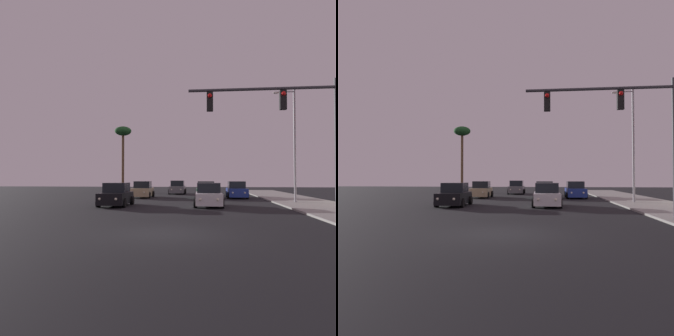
# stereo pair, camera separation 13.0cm
# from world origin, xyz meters

# --- Properties ---
(ground_plane) EXTENTS (120.00, 120.00, 0.00)m
(ground_plane) POSITION_xyz_m (0.00, 0.00, 0.00)
(ground_plane) COLOR black
(sidewalk_right) EXTENTS (5.00, 60.00, 0.12)m
(sidewalk_right) POSITION_xyz_m (9.50, 10.00, 0.06)
(sidewalk_right) COLOR gray
(sidewalk_right) RESTS_ON ground
(car_blue) EXTENTS (2.04, 4.32, 1.68)m
(car_blue) POSITION_xyz_m (4.68, 21.49, 0.76)
(car_blue) COLOR navy
(car_blue) RESTS_ON ground
(car_black) EXTENTS (2.04, 4.34, 1.68)m
(car_black) POSITION_xyz_m (-4.97, 11.32, 0.76)
(car_black) COLOR black
(car_black) RESTS_ON ground
(car_white) EXTENTS (2.04, 4.32, 1.68)m
(car_white) POSITION_xyz_m (1.72, 11.57, 0.76)
(car_white) COLOR silver
(car_white) RESTS_ON ground
(car_tan) EXTENTS (2.04, 4.34, 1.68)m
(car_tan) POSITION_xyz_m (-4.89, 21.31, 0.76)
(car_tan) COLOR tan
(car_tan) RESTS_ON ground
(car_grey) EXTENTS (2.04, 4.31, 1.68)m
(car_grey) POSITION_xyz_m (-1.88, 29.13, 0.76)
(car_grey) COLOR slate
(car_grey) RESTS_ON ground
(car_green) EXTENTS (2.04, 4.33, 1.68)m
(car_green) POSITION_xyz_m (1.58, 21.10, 0.76)
(car_green) COLOR #195933
(car_green) RESTS_ON ground
(traffic_light_mast) EXTENTS (6.86, 0.36, 6.50)m
(traffic_light_mast) POSITION_xyz_m (5.50, 3.56, 4.70)
(traffic_light_mast) COLOR #38383D
(traffic_light_mast) RESTS_ON sidewalk_right
(street_lamp) EXTENTS (1.74, 0.24, 9.00)m
(street_lamp) POSITION_xyz_m (8.50, 14.96, 5.12)
(street_lamp) COLOR #99999E
(street_lamp) RESTS_ON sidewalk_right
(palm_tree_far) EXTENTS (2.40, 2.40, 9.44)m
(palm_tree_far) POSITION_xyz_m (-10.16, 34.00, 8.20)
(palm_tree_far) COLOR brown
(palm_tree_far) RESTS_ON ground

